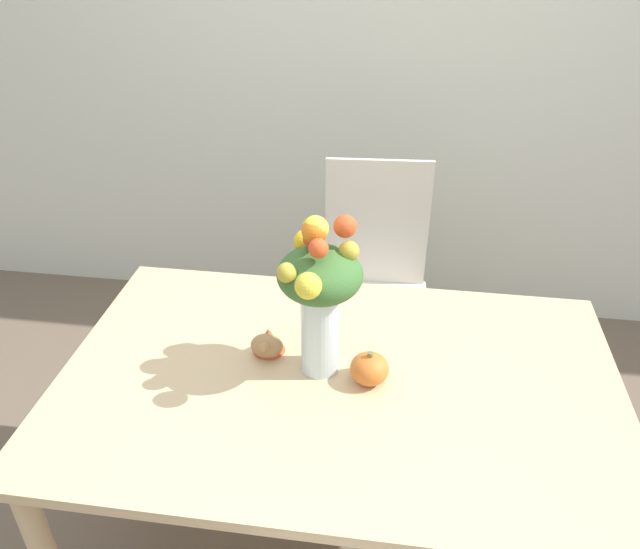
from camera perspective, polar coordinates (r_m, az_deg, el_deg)
wall_back at (r=2.75m, az=5.80°, el=22.05°), size 8.00×0.06×2.70m
dining_table at (r=1.70m, az=1.65°, el=-11.61°), size 1.46×0.93×0.73m
flower_vase at (r=1.53m, az=-0.05°, el=-1.41°), size 0.21×0.26×0.44m
pumpkin at (r=1.62m, az=4.55°, el=-8.48°), size 0.10×0.10×0.09m
turkey_figurine at (r=1.71m, az=-4.79°, el=-6.20°), size 0.09×0.12×0.07m
dining_chair_near_window at (r=2.43m, az=4.99°, el=-1.19°), size 0.45×0.45×0.97m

